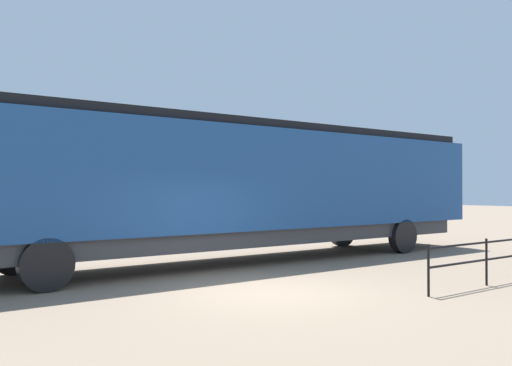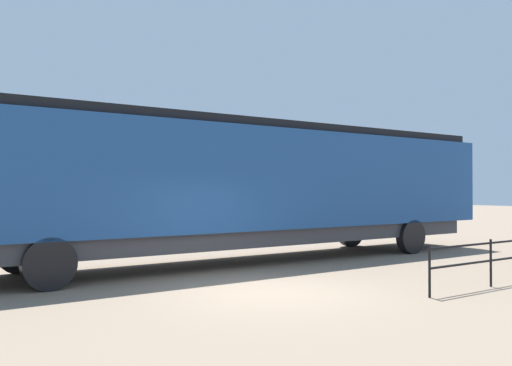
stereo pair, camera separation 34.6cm
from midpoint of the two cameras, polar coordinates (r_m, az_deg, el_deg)
ground_plane at (r=11.31m, az=-0.06°, el=-11.23°), size 120.00×120.00×0.00m
locomotive at (r=15.87m, az=-1.25°, el=-0.06°), size 3.04×17.71×3.97m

